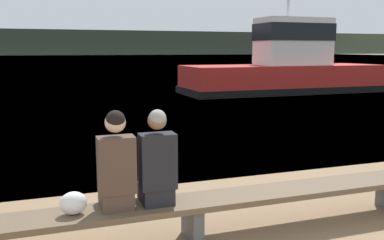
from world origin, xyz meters
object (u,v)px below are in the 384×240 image
(bench_main, at_px, (192,207))
(tugboat_red, at_px, (286,69))
(person_left, at_px, (116,166))
(shopping_bag, at_px, (73,203))
(person_right, at_px, (157,164))

(bench_main, height_order, tugboat_red, tugboat_red)
(person_left, relative_size, tugboat_red, 0.10)
(bench_main, xyz_separation_m, shopping_bag, (-1.24, -0.01, 0.20))
(shopping_bag, xyz_separation_m, tugboat_red, (10.88, 14.01, 0.55))
(person_right, bearing_deg, tugboat_red, 54.37)
(person_right, bearing_deg, shopping_bag, -178.94)
(person_right, bearing_deg, bench_main, -1.18)
(bench_main, relative_size, shopping_bag, 23.12)
(bench_main, distance_m, person_right, 0.64)
(bench_main, distance_m, person_left, 0.97)
(shopping_bag, bearing_deg, person_right, 1.06)
(person_left, xyz_separation_m, shopping_bag, (-0.43, -0.01, -0.33))
(person_right, distance_m, tugboat_red, 17.22)
(person_right, xyz_separation_m, tugboat_red, (10.03, 14.00, 0.23))
(bench_main, xyz_separation_m, person_right, (-0.39, 0.01, 0.52))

